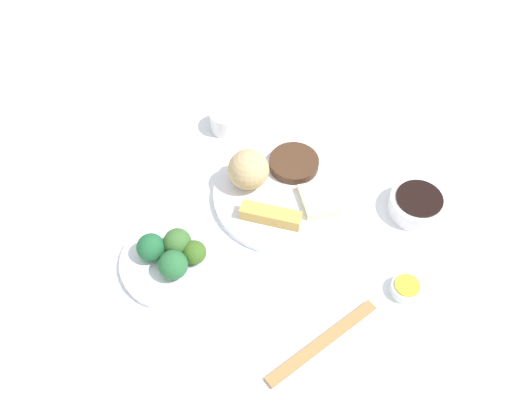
# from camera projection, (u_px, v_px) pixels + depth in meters

# --- Properties ---
(tabletop) EXTENTS (2.20, 2.20, 0.02)m
(tabletop) POSITION_uv_depth(u_px,v_px,m) (304.00, 206.00, 1.14)
(tabletop) COLOR white
(tabletop) RESTS_ON ground
(main_plate) EXTENTS (0.28, 0.28, 0.02)m
(main_plate) POSITION_uv_depth(u_px,v_px,m) (283.00, 195.00, 1.14)
(main_plate) COLOR white
(main_plate) RESTS_ON tabletop
(rice_scoop) EXTENTS (0.08, 0.08, 0.08)m
(rice_scoop) POSITION_uv_depth(u_px,v_px,m) (249.00, 170.00, 1.11)
(rice_scoop) COLOR tan
(rice_scoop) RESTS_ON main_plate
(spring_roll) EXTENTS (0.10, 0.11, 0.03)m
(spring_roll) POSITION_uv_depth(u_px,v_px,m) (271.00, 216.00, 1.08)
(spring_roll) COLOR gold
(spring_roll) RESTS_ON main_plate
(crab_rangoon_wonton) EXTENTS (0.09, 0.10, 0.02)m
(crab_rangoon_wonton) POSITION_uv_depth(u_px,v_px,m) (318.00, 200.00, 1.11)
(crab_rangoon_wonton) COLOR beige
(crab_rangoon_wonton) RESTS_ON main_plate
(stir_fry_heap) EXTENTS (0.10, 0.10, 0.02)m
(stir_fry_heap) POSITION_uv_depth(u_px,v_px,m) (294.00, 163.00, 1.17)
(stir_fry_heap) COLOR #472C1B
(stir_fry_heap) RESTS_ON main_plate
(broccoli_plate) EXTENTS (0.19, 0.19, 0.01)m
(broccoli_plate) POSITION_uv_depth(u_px,v_px,m) (173.00, 262.00, 1.05)
(broccoli_plate) COLOR white
(broccoli_plate) RESTS_ON tabletop
(broccoli_floret_0) EXTENTS (0.05, 0.05, 0.05)m
(broccoli_floret_0) POSITION_uv_depth(u_px,v_px,m) (173.00, 265.00, 1.00)
(broccoli_floret_0) COLOR #2A6837
(broccoli_floret_0) RESTS_ON broccoli_plate
(broccoli_floret_1) EXTENTS (0.05, 0.05, 0.05)m
(broccoli_floret_1) POSITION_uv_depth(u_px,v_px,m) (151.00, 247.00, 1.03)
(broccoli_floret_1) COLOR #216236
(broccoli_floret_1) RESTS_ON broccoli_plate
(broccoli_floret_2) EXTENTS (0.05, 0.05, 0.05)m
(broccoli_floret_2) POSITION_uv_depth(u_px,v_px,m) (177.00, 242.00, 1.03)
(broccoli_floret_2) COLOR #3C6C2F
(broccoli_floret_2) RESTS_ON broccoli_plate
(broccoli_floret_4) EXTENTS (0.04, 0.04, 0.04)m
(broccoli_floret_4) POSITION_uv_depth(u_px,v_px,m) (194.00, 252.00, 1.03)
(broccoli_floret_4) COLOR #3C6520
(broccoli_floret_4) RESTS_ON broccoli_plate
(soy_sauce_bowl) EXTENTS (0.11, 0.11, 0.04)m
(soy_sauce_bowl) POSITION_uv_depth(u_px,v_px,m) (417.00, 205.00, 1.11)
(soy_sauce_bowl) COLOR white
(soy_sauce_bowl) RESTS_ON tabletop
(soy_sauce_bowl_liquid) EXTENTS (0.09, 0.09, 0.00)m
(soy_sauce_bowl_liquid) POSITION_uv_depth(u_px,v_px,m) (420.00, 198.00, 1.09)
(soy_sauce_bowl_liquid) COLOR black
(soy_sauce_bowl_liquid) RESTS_ON soy_sauce_bowl
(sauce_ramekin_hot_mustard) EXTENTS (0.06, 0.06, 0.02)m
(sauce_ramekin_hot_mustard) POSITION_uv_depth(u_px,v_px,m) (406.00, 289.00, 1.01)
(sauce_ramekin_hot_mustard) COLOR white
(sauce_ramekin_hot_mustard) RESTS_ON tabletop
(sauce_ramekin_hot_mustard_liquid) EXTENTS (0.05, 0.05, 0.00)m
(sauce_ramekin_hot_mustard_liquid) POSITION_uv_depth(u_px,v_px,m) (408.00, 285.00, 1.00)
(sauce_ramekin_hot_mustard_liquid) COLOR yellow
(sauce_ramekin_hot_mustard_liquid) RESTS_ON sauce_ramekin_hot_mustard
(teacup) EXTENTS (0.07, 0.07, 0.05)m
(teacup) POSITION_uv_depth(u_px,v_px,m) (226.00, 121.00, 1.24)
(teacup) COLOR silver
(teacup) RESTS_ON tabletop
(chopsticks_pair) EXTENTS (0.23, 0.02, 0.01)m
(chopsticks_pair) POSITION_uv_depth(u_px,v_px,m) (322.00, 342.00, 0.96)
(chopsticks_pair) COLOR #AE7A44
(chopsticks_pair) RESTS_ON tabletop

